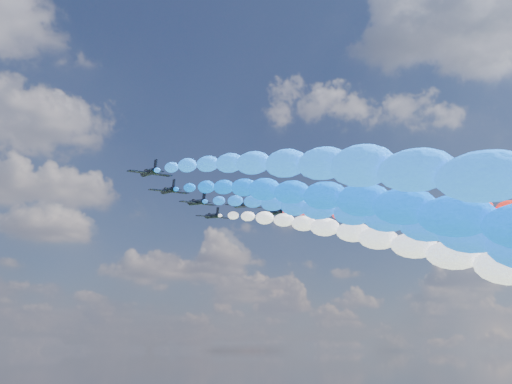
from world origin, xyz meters
TOP-DOWN VIEW (x-y plane):
  - jet_0 at (-32.53, -7.61)m, footprint 9.71×13.12m
  - trail_0 at (-32.53, -69.14)m, footprint 6.35×118.83m
  - jet_1 at (-23.20, 5.58)m, footprint 10.22×13.48m
  - trail_1 at (-23.20, -55.94)m, footprint 6.35×118.83m
  - jet_2 at (-12.14, 13.92)m, footprint 9.71×13.13m
  - trail_2 at (-12.14, -47.60)m, footprint 6.35×118.83m
  - jet_3 at (-0.15, 11.28)m, footprint 10.07×13.38m
  - trail_3 at (-0.15, -50.25)m, footprint 6.35×118.83m
  - jet_4 at (-1.50, 27.92)m, footprint 10.19×13.47m
  - trail_4 at (-1.50, -33.60)m, footprint 6.35×118.83m
  - jet_5 at (12.00, 15.23)m, footprint 9.93×13.28m
  - trail_5 at (12.00, -46.30)m, footprint 6.35×118.83m
  - jet_6 at (20.83, 5.28)m, footprint 10.27×13.52m
  - trail_6 at (20.83, -56.24)m, footprint 6.35×118.83m
  - jet_7 at (34.30, -6.03)m, footprint 9.44×12.93m

SIDE VIEW (x-z plane):
  - trail_0 at x=-32.53m, z-range 66.78..104.02m
  - trail_1 at x=-23.20m, z-range 66.78..104.02m
  - trail_2 at x=-12.14m, z-range 66.78..104.02m
  - trail_3 at x=-0.15m, z-range 66.78..104.02m
  - trail_4 at x=-1.50m, z-range 66.78..104.02m
  - trail_5 at x=12.00m, z-range 66.78..104.02m
  - trail_6 at x=20.83m, z-range 66.78..104.02m
  - jet_0 at x=-32.53m, z-range 99.32..104.08m
  - jet_1 at x=-23.20m, z-range 99.32..104.08m
  - jet_2 at x=-12.14m, z-range 99.32..104.08m
  - jet_3 at x=-0.15m, z-range 99.32..104.08m
  - jet_4 at x=-1.50m, z-range 99.32..104.08m
  - jet_5 at x=12.00m, z-range 99.32..104.08m
  - jet_6 at x=20.83m, z-range 99.32..104.08m
  - jet_7 at x=34.30m, z-range 99.32..104.08m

